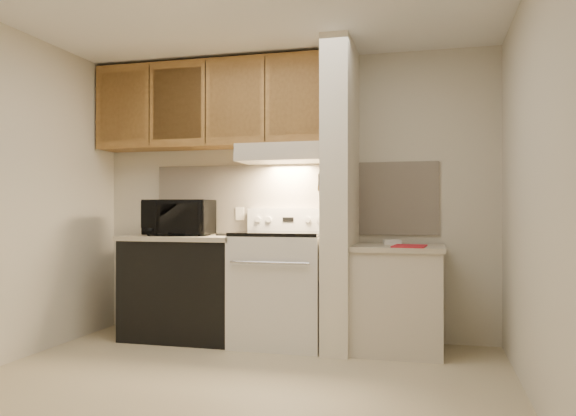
% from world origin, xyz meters
% --- Properties ---
extents(floor, '(3.60, 3.60, 0.00)m').
position_xyz_m(floor, '(0.00, 0.00, 0.00)').
color(floor, '#C1B18C').
rests_on(floor, ground).
extents(wall_back, '(3.60, 2.50, 0.02)m').
position_xyz_m(wall_back, '(0.00, 1.50, 1.25)').
color(wall_back, beige).
rests_on(wall_back, floor).
extents(wall_left, '(0.02, 3.00, 2.50)m').
position_xyz_m(wall_left, '(-1.80, 0.00, 1.25)').
color(wall_left, beige).
rests_on(wall_left, floor).
extents(wall_right, '(0.02, 3.00, 2.50)m').
position_xyz_m(wall_right, '(1.80, 0.00, 1.25)').
color(wall_right, beige).
rests_on(wall_right, floor).
extents(backsplash, '(2.60, 0.02, 0.63)m').
position_xyz_m(backsplash, '(0.00, 1.49, 1.24)').
color(backsplash, beige).
rests_on(backsplash, wall_back).
extents(range_body, '(0.76, 0.65, 0.92)m').
position_xyz_m(range_body, '(0.00, 1.16, 0.46)').
color(range_body, silver).
rests_on(range_body, floor).
extents(oven_window, '(0.50, 0.01, 0.30)m').
position_xyz_m(oven_window, '(0.00, 0.84, 0.50)').
color(oven_window, black).
rests_on(oven_window, range_body).
extents(oven_handle, '(0.65, 0.02, 0.02)m').
position_xyz_m(oven_handle, '(0.00, 0.80, 0.72)').
color(oven_handle, silver).
rests_on(oven_handle, range_body).
extents(cooktop, '(0.74, 0.64, 0.03)m').
position_xyz_m(cooktop, '(0.00, 1.16, 0.94)').
color(cooktop, black).
rests_on(cooktop, range_body).
extents(range_backguard, '(0.76, 0.08, 0.20)m').
position_xyz_m(range_backguard, '(0.00, 1.44, 1.05)').
color(range_backguard, silver).
rests_on(range_backguard, range_body).
extents(range_display, '(0.10, 0.01, 0.04)m').
position_xyz_m(range_display, '(0.00, 1.40, 1.05)').
color(range_display, black).
rests_on(range_display, range_backguard).
extents(range_knob_left_outer, '(0.05, 0.02, 0.05)m').
position_xyz_m(range_knob_left_outer, '(-0.28, 1.40, 1.05)').
color(range_knob_left_outer, silver).
rests_on(range_knob_left_outer, range_backguard).
extents(range_knob_left_inner, '(0.05, 0.02, 0.05)m').
position_xyz_m(range_knob_left_inner, '(-0.18, 1.40, 1.05)').
color(range_knob_left_inner, silver).
rests_on(range_knob_left_inner, range_backguard).
extents(range_knob_right_inner, '(0.05, 0.02, 0.05)m').
position_xyz_m(range_knob_right_inner, '(0.18, 1.40, 1.05)').
color(range_knob_right_inner, silver).
rests_on(range_knob_right_inner, range_backguard).
extents(range_knob_right_outer, '(0.05, 0.02, 0.05)m').
position_xyz_m(range_knob_right_outer, '(0.28, 1.40, 1.05)').
color(range_knob_right_outer, silver).
rests_on(range_knob_right_outer, range_backguard).
extents(dishwasher_front, '(1.00, 0.63, 0.87)m').
position_xyz_m(dishwasher_front, '(-0.88, 1.17, 0.43)').
color(dishwasher_front, black).
rests_on(dishwasher_front, floor).
extents(left_countertop, '(1.04, 0.67, 0.04)m').
position_xyz_m(left_countertop, '(-0.88, 1.17, 0.89)').
color(left_countertop, '#B7AC94').
rests_on(left_countertop, dishwasher_front).
extents(spoon_rest, '(0.23, 0.11, 0.02)m').
position_xyz_m(spoon_rest, '(-0.48, 1.19, 0.92)').
color(spoon_rest, black).
rests_on(spoon_rest, left_countertop).
extents(teal_jar, '(0.10, 0.10, 0.10)m').
position_xyz_m(teal_jar, '(-0.83, 1.39, 0.96)').
color(teal_jar, '#246259').
rests_on(teal_jar, left_countertop).
extents(outlet, '(0.08, 0.01, 0.12)m').
position_xyz_m(outlet, '(-0.48, 1.48, 1.10)').
color(outlet, beige).
rests_on(outlet, backsplash).
extents(microwave, '(0.60, 0.44, 0.31)m').
position_xyz_m(microwave, '(-0.93, 1.15, 1.07)').
color(microwave, black).
rests_on(microwave, left_countertop).
extents(partition_pillar, '(0.22, 0.70, 2.50)m').
position_xyz_m(partition_pillar, '(0.51, 1.15, 1.25)').
color(partition_pillar, silver).
rests_on(partition_pillar, floor).
extents(pillar_trim, '(0.01, 0.70, 0.04)m').
position_xyz_m(pillar_trim, '(0.39, 1.15, 1.30)').
color(pillar_trim, olive).
rests_on(pillar_trim, partition_pillar).
extents(knife_strip, '(0.02, 0.42, 0.04)m').
position_xyz_m(knife_strip, '(0.39, 1.10, 1.32)').
color(knife_strip, black).
rests_on(knife_strip, partition_pillar).
extents(knife_blade_a, '(0.01, 0.03, 0.16)m').
position_xyz_m(knife_blade_a, '(0.38, 0.95, 1.22)').
color(knife_blade_a, silver).
rests_on(knife_blade_a, knife_strip).
extents(knife_handle_a, '(0.02, 0.02, 0.10)m').
position_xyz_m(knife_handle_a, '(0.38, 0.93, 1.37)').
color(knife_handle_a, black).
rests_on(knife_handle_a, knife_strip).
extents(knife_blade_b, '(0.01, 0.04, 0.18)m').
position_xyz_m(knife_blade_b, '(0.38, 1.01, 1.21)').
color(knife_blade_b, silver).
rests_on(knife_blade_b, knife_strip).
extents(knife_handle_b, '(0.02, 0.02, 0.10)m').
position_xyz_m(knife_handle_b, '(0.38, 1.02, 1.37)').
color(knife_handle_b, black).
rests_on(knife_handle_b, knife_strip).
extents(knife_blade_c, '(0.01, 0.04, 0.20)m').
position_xyz_m(knife_blade_c, '(0.38, 1.11, 1.20)').
color(knife_blade_c, silver).
rests_on(knife_blade_c, knife_strip).
extents(knife_handle_c, '(0.02, 0.02, 0.10)m').
position_xyz_m(knife_handle_c, '(0.38, 1.10, 1.37)').
color(knife_handle_c, black).
rests_on(knife_handle_c, knife_strip).
extents(knife_blade_d, '(0.01, 0.04, 0.16)m').
position_xyz_m(knife_blade_d, '(0.38, 1.19, 1.22)').
color(knife_blade_d, silver).
rests_on(knife_blade_d, knife_strip).
extents(knife_handle_d, '(0.02, 0.02, 0.10)m').
position_xyz_m(knife_handle_d, '(0.38, 1.17, 1.37)').
color(knife_handle_d, black).
rests_on(knife_handle_d, knife_strip).
extents(knife_blade_e, '(0.01, 0.04, 0.18)m').
position_xyz_m(knife_blade_e, '(0.38, 1.27, 1.21)').
color(knife_blade_e, silver).
rests_on(knife_blade_e, knife_strip).
extents(knife_handle_e, '(0.02, 0.02, 0.10)m').
position_xyz_m(knife_handle_e, '(0.38, 1.27, 1.37)').
color(knife_handle_e, black).
rests_on(knife_handle_e, knife_strip).
extents(oven_mitt, '(0.03, 0.11, 0.26)m').
position_xyz_m(oven_mitt, '(0.38, 1.32, 1.23)').
color(oven_mitt, slate).
rests_on(oven_mitt, partition_pillar).
extents(right_cab_base, '(0.70, 0.60, 0.81)m').
position_xyz_m(right_cab_base, '(0.97, 1.15, 0.40)').
color(right_cab_base, beige).
rests_on(right_cab_base, floor).
extents(right_countertop, '(0.74, 0.64, 0.04)m').
position_xyz_m(right_countertop, '(0.97, 1.15, 0.83)').
color(right_countertop, '#B7AC94').
rests_on(right_countertop, right_cab_base).
extents(red_folder, '(0.27, 0.35, 0.01)m').
position_xyz_m(red_folder, '(1.07, 1.00, 0.86)').
color(red_folder, '#B21A24').
rests_on(red_folder, right_countertop).
extents(white_box, '(0.16, 0.12, 0.04)m').
position_xyz_m(white_box, '(0.92, 1.26, 0.87)').
color(white_box, white).
rests_on(white_box, right_countertop).
extents(range_hood, '(0.78, 0.44, 0.15)m').
position_xyz_m(range_hood, '(0.00, 1.28, 1.62)').
color(range_hood, beige).
rests_on(range_hood, upper_cabinets).
extents(hood_lip, '(0.78, 0.04, 0.06)m').
position_xyz_m(hood_lip, '(0.00, 1.07, 1.58)').
color(hood_lip, beige).
rests_on(hood_lip, range_hood).
extents(upper_cabinets, '(2.18, 0.33, 0.77)m').
position_xyz_m(upper_cabinets, '(-0.69, 1.32, 2.08)').
color(upper_cabinets, olive).
rests_on(upper_cabinets, wall_back).
extents(cab_door_a, '(0.46, 0.01, 0.63)m').
position_xyz_m(cab_door_a, '(-1.51, 1.17, 2.08)').
color(cab_door_a, olive).
rests_on(cab_door_a, upper_cabinets).
extents(cab_gap_a, '(0.01, 0.01, 0.73)m').
position_xyz_m(cab_gap_a, '(-1.23, 1.16, 2.08)').
color(cab_gap_a, black).
rests_on(cab_gap_a, upper_cabinets).
extents(cab_door_b, '(0.46, 0.01, 0.63)m').
position_xyz_m(cab_door_b, '(-0.96, 1.17, 2.08)').
color(cab_door_b, olive).
rests_on(cab_door_b, upper_cabinets).
extents(cab_gap_b, '(0.01, 0.01, 0.73)m').
position_xyz_m(cab_gap_b, '(-0.69, 1.16, 2.08)').
color(cab_gap_b, black).
rests_on(cab_gap_b, upper_cabinets).
extents(cab_door_c, '(0.46, 0.01, 0.63)m').
position_xyz_m(cab_door_c, '(-0.42, 1.17, 2.08)').
color(cab_door_c, olive).
rests_on(cab_door_c, upper_cabinets).
extents(cab_gap_c, '(0.01, 0.01, 0.73)m').
position_xyz_m(cab_gap_c, '(-0.14, 1.16, 2.08)').
color(cab_gap_c, black).
rests_on(cab_gap_c, upper_cabinets).
extents(cab_door_d, '(0.46, 0.01, 0.63)m').
position_xyz_m(cab_door_d, '(0.13, 1.17, 2.08)').
color(cab_door_d, olive).
rests_on(cab_door_d, upper_cabinets).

